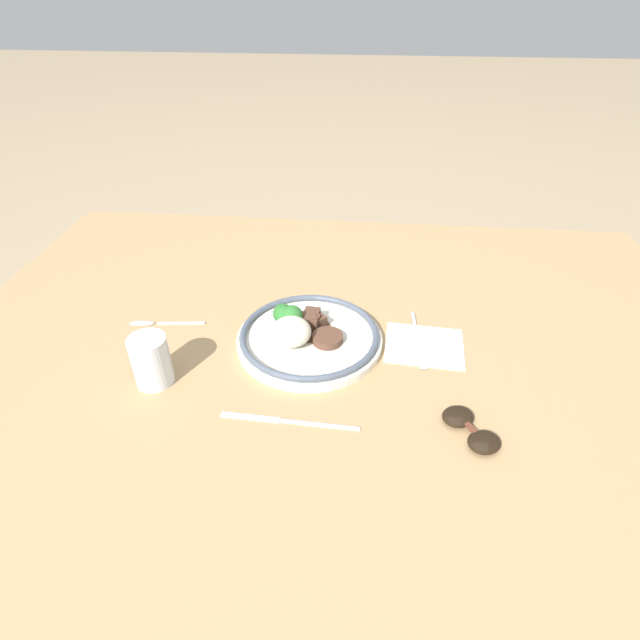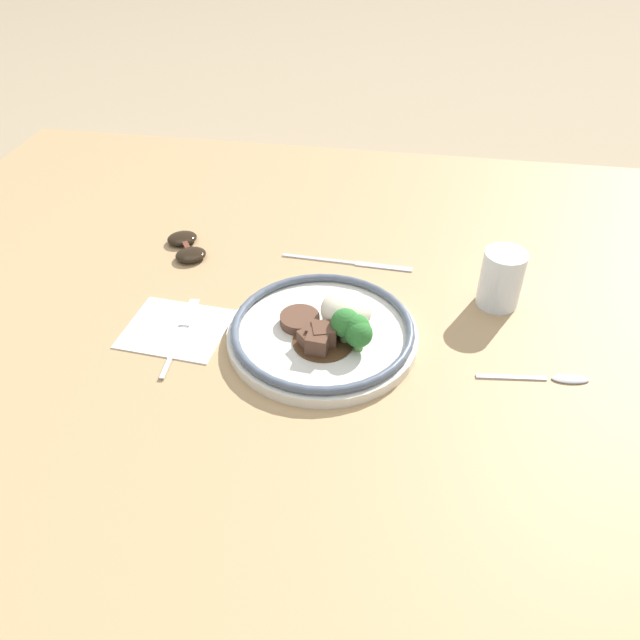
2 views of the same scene
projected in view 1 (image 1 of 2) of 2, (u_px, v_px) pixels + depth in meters
ground_plane at (330, 377)px, 0.92m from camera, size 8.00×8.00×0.00m
dining_table at (330, 370)px, 0.91m from camera, size 1.51×1.23×0.04m
napkin at (424, 345)px, 0.94m from camera, size 0.16×0.13×0.00m
plate at (306, 334)px, 0.94m from camera, size 0.28×0.28×0.07m
juice_glass at (152, 363)px, 0.84m from camera, size 0.06×0.06×0.09m
fork at (419, 344)px, 0.94m from camera, size 0.02×0.18×0.00m
knife at (284, 421)px, 0.79m from camera, size 0.22×0.02×0.00m
spoon at (152, 323)px, 1.00m from camera, size 0.15×0.03×0.01m
sunglasses at (471, 429)px, 0.77m from camera, size 0.10×0.12×0.02m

